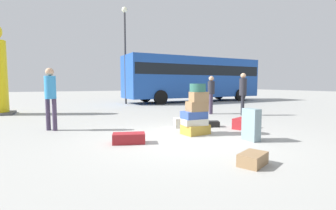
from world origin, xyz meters
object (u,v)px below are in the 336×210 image
object	(u,v)px
suitcase_black_behind_tower	(209,124)
suitcase_brown_right_side	(253,159)
suitcase_maroon_foreground_near	(242,123)
suitcase_maroon_upright_blue	(129,138)
person_tourist_with_camera	(50,93)
person_passerby_in_red	(211,91)
person_bearded_onlooker	(243,90)
suitcase_tower	(196,113)
parked_bus	(194,76)
suitcase_slate_white_trunk	(251,125)
lamp_post	(125,41)
suitcase_cream_foreground_far	(187,123)

from	to	relation	value
suitcase_black_behind_tower	suitcase_brown_right_side	xyz separation A→B (m)	(-1.41, -3.28, 0.02)
suitcase_maroon_foreground_near	suitcase_maroon_upright_blue	bearing A→B (deg)	161.74
suitcase_black_behind_tower	person_tourist_with_camera	distance (m)	4.65
suitcase_maroon_foreground_near	person_passerby_in_red	xyz separation A→B (m)	(1.24, 3.30, 0.83)
person_tourist_with_camera	person_bearded_onlooker	bearing A→B (deg)	43.59
suitcase_tower	parked_bus	bearing A→B (deg)	59.01
suitcase_maroon_upright_blue	suitcase_maroon_foreground_near	world-z (taller)	suitcase_maroon_foreground_near
suitcase_black_behind_tower	person_passerby_in_red	size ratio (longest dim) A/B	0.38
suitcase_tower	suitcase_slate_white_trunk	bearing A→B (deg)	-56.66
lamp_post	person_passerby_in_red	bearing A→B (deg)	-74.65
suitcase_brown_right_side	person_bearded_onlooker	world-z (taller)	person_bearded_onlooker
parked_bus	suitcase_black_behind_tower	bearing A→B (deg)	-121.39
suitcase_tower	suitcase_brown_right_side	distance (m)	2.58
suitcase_brown_right_side	suitcase_cream_foreground_far	xyz separation A→B (m)	(0.77, 3.48, 0.04)
suitcase_slate_white_trunk	parked_bus	size ratio (longest dim) A/B	0.07
suitcase_slate_white_trunk	person_tourist_with_camera	distance (m)	5.37
suitcase_maroon_upright_blue	suitcase_cream_foreground_far	world-z (taller)	suitcase_cream_foreground_far
suitcase_maroon_upright_blue	person_passerby_in_red	world-z (taller)	person_passerby_in_red
person_bearded_onlooker	person_tourist_with_camera	world-z (taller)	person_tourist_with_camera
suitcase_brown_right_side	parked_bus	bearing A→B (deg)	38.21
suitcase_maroon_upright_blue	suitcase_slate_white_trunk	size ratio (longest dim) A/B	0.94
person_bearded_onlooker	lamp_post	world-z (taller)	lamp_post
suitcase_black_behind_tower	lamp_post	distance (m)	10.24
person_tourist_with_camera	lamp_post	bearing A→B (deg)	102.85
suitcase_brown_right_side	person_tourist_with_camera	xyz separation A→B (m)	(-2.93, 4.66, 0.95)
person_passerby_in_red	suitcase_brown_right_side	bearing A→B (deg)	16.29
person_passerby_in_red	lamp_post	size ratio (longest dim) A/B	0.27
suitcase_brown_right_side	parked_bus	size ratio (longest dim) A/B	0.05
suitcase_maroon_upright_blue	parked_bus	distance (m)	13.22
suitcase_cream_foreground_far	person_tourist_with_camera	distance (m)	3.98
suitcase_slate_white_trunk	parked_bus	distance (m)	12.64
suitcase_maroon_foreground_near	person_passerby_in_red	size ratio (longest dim) A/B	0.38
person_bearded_onlooker	suitcase_maroon_foreground_near	bearing A→B (deg)	-5.36
person_tourist_with_camera	lamp_post	xyz separation A→B (m)	(4.39, 8.08, 2.96)
suitcase_slate_white_trunk	person_tourist_with_camera	size ratio (longest dim) A/B	0.42
suitcase_black_behind_tower	person_tourist_with_camera	bearing A→B (deg)	-172.90
suitcase_slate_white_trunk	parked_bus	world-z (taller)	parked_bus
suitcase_slate_white_trunk	person_bearded_onlooker	world-z (taller)	person_bearded_onlooker
suitcase_maroon_upright_blue	lamp_post	xyz separation A→B (m)	(2.86, 10.46, 3.89)
suitcase_maroon_foreground_near	suitcase_cream_foreground_far	bearing A→B (deg)	122.97
suitcase_maroon_upright_blue	suitcase_cream_foreground_far	size ratio (longest dim) A/B	0.92
lamp_post	suitcase_maroon_foreground_near	bearing A→B (deg)	-86.41
person_tourist_with_camera	parked_bus	bearing A→B (deg)	81.52
suitcase_tower	parked_bus	size ratio (longest dim) A/B	0.13
suitcase_cream_foreground_far	person_bearded_onlooker	world-z (taller)	person_bearded_onlooker
suitcase_cream_foreground_far	lamp_post	bearing A→B (deg)	102.48
suitcase_black_behind_tower	suitcase_maroon_foreground_near	bearing A→B (deg)	-19.39
suitcase_brown_right_side	suitcase_cream_foreground_far	bearing A→B (deg)	53.21
suitcase_brown_right_side	person_bearded_onlooker	distance (m)	6.56
suitcase_maroon_upright_blue	lamp_post	bearing A→B (deg)	91.45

